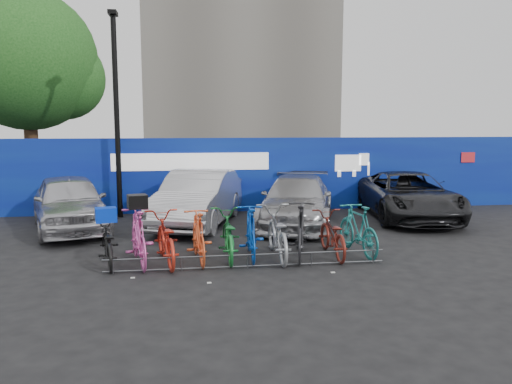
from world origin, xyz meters
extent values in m
plane|color=black|center=(0.00, 0.00, 0.00)|extent=(100.00, 100.00, 0.00)
cube|color=#0A148D|center=(0.00, 6.00, 1.20)|extent=(22.00, 0.15, 2.40)
cube|color=white|center=(-1.00, 5.90, 1.65)|extent=(5.00, 0.02, 0.55)
cube|color=white|center=(4.20, 5.90, 1.55)|extent=(1.20, 0.02, 0.90)
cube|color=red|center=(8.50, 5.90, 1.70)|extent=(0.50, 0.02, 0.35)
cylinder|color=#382314|center=(-7.00, 10.00, 2.00)|extent=(0.50, 0.50, 4.00)
sphere|color=#194716|center=(-7.00, 10.00, 5.20)|extent=(5.20, 5.20, 5.20)
sphere|color=#194716|center=(-5.80, 10.30, 4.60)|extent=(3.20, 3.20, 3.20)
cylinder|color=black|center=(-3.20, 5.40, 3.00)|extent=(0.16, 0.16, 6.00)
cube|color=black|center=(-3.20, 5.40, 6.05)|extent=(0.25, 0.50, 0.12)
cylinder|color=#595B60|center=(0.00, -0.60, 0.28)|extent=(5.60, 0.03, 0.03)
cylinder|color=#595B60|center=(0.00, -0.60, 0.05)|extent=(5.60, 0.03, 0.03)
cylinder|color=#595B60|center=(-2.60, -0.60, 0.14)|extent=(0.03, 0.03, 0.28)
cylinder|color=#595B60|center=(-1.30, -0.60, 0.14)|extent=(0.03, 0.03, 0.28)
cylinder|color=#595B60|center=(0.00, -0.60, 0.14)|extent=(0.03, 0.03, 0.28)
cylinder|color=#595B60|center=(1.30, -0.60, 0.14)|extent=(0.03, 0.03, 0.28)
cylinder|color=#595B60|center=(2.60, -0.60, 0.14)|extent=(0.03, 0.03, 0.28)
imported|color=#B8B8BD|center=(-4.31, 3.73, 0.75)|extent=(3.00, 4.73, 1.50)
imported|color=silver|center=(-0.85, 3.90, 0.77)|extent=(2.94, 4.95, 1.54)
imported|color=#A3A3A8|center=(1.94, 3.59, 0.69)|extent=(3.25, 5.08, 1.37)
imported|color=black|center=(5.48, 4.03, 0.70)|extent=(2.97, 5.29, 1.40)
imported|color=black|center=(-2.79, 0.02, 0.45)|extent=(0.95, 1.80, 0.90)
imported|color=#E953AF|center=(-2.16, 0.00, 0.58)|extent=(0.96, 2.01, 1.17)
imported|color=red|center=(-1.63, 0.01, 0.52)|extent=(1.04, 2.08, 1.04)
imported|color=#F65B2A|center=(-0.95, 0.04, 0.54)|extent=(0.68, 1.85, 1.09)
imported|color=#1A7830|center=(-0.32, 0.19, 0.51)|extent=(0.72, 1.97, 1.03)
imported|color=#0C45BC|center=(0.17, 0.16, 0.56)|extent=(0.63, 1.90, 1.13)
imported|color=#94979B|center=(0.71, 0.09, 0.55)|extent=(0.74, 2.09, 1.09)
imported|color=#262629|center=(1.23, 0.04, 0.60)|extent=(1.05, 2.08, 1.20)
imported|color=maroon|center=(1.92, 0.07, 0.48)|extent=(0.65, 1.83, 0.96)
imported|color=#207D7C|center=(2.53, 0.15, 0.56)|extent=(0.75, 1.91, 1.12)
cube|color=#032CC8|center=(-2.79, 0.02, 1.05)|extent=(0.46, 0.39, 0.29)
cube|color=black|center=(-2.16, 0.00, 1.30)|extent=(0.45, 0.42, 0.28)
camera|label=1|loc=(-1.18, -10.13, 2.86)|focal=35.00mm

